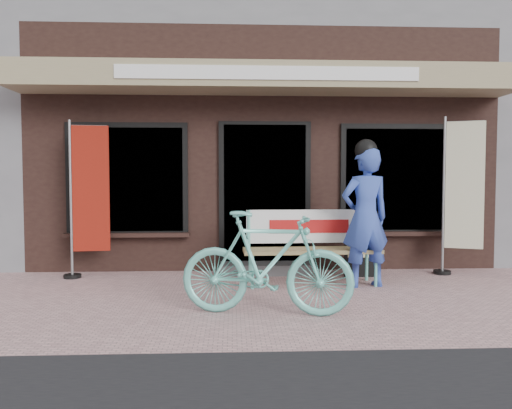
{
  "coord_description": "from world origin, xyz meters",
  "views": [
    {
      "loc": [
        -0.47,
        -5.35,
        1.37
      ],
      "look_at": [
        -0.19,
        0.7,
        1.05
      ],
      "focal_mm": 35.0,
      "sensor_mm": 36.0,
      "label": 1
    }
  ],
  "objects": [
    {
      "name": "ground",
      "position": [
        0.0,
        0.0,
        0.0
      ],
      "size": [
        70.0,
        70.0,
        0.0
      ],
      "primitive_type": "plane",
      "color": "#C59696",
      "rests_on": "ground"
    },
    {
      "name": "storefront",
      "position": [
        0.0,
        4.96,
        2.99
      ],
      "size": [
        7.0,
        6.77,
        6.0
      ],
      "color": "black",
      "rests_on": "ground"
    },
    {
      "name": "bench",
      "position": [
        0.54,
        1.08,
        0.56
      ],
      "size": [
        1.77,
        0.51,
        0.95
      ],
      "rotation": [
        0.0,
        0.0,
        0.03
      ],
      "color": "#66C7B8",
      "rests_on": "ground"
    },
    {
      "name": "person",
      "position": [
        1.19,
        0.83,
        0.91
      ],
      "size": [
        0.72,
        0.55,
        1.86
      ],
      "rotation": [
        0.0,
        0.0,
        0.23
      ],
      "color": "#324CAD",
      "rests_on": "ground"
    },
    {
      "name": "bicycle",
      "position": [
        -0.13,
        -0.42,
        0.52
      ],
      "size": [
        1.8,
        0.81,
        1.04
      ],
      "primitive_type": "imported",
      "rotation": [
        0.0,
        0.0,
        1.38
      ],
      "color": "#66C7B8",
      "rests_on": "ground"
    },
    {
      "name": "nobori_red",
      "position": [
        -2.46,
        1.58,
        1.11
      ],
      "size": [
        0.64,
        0.26,
        2.16
      ],
      "rotation": [
        0.0,
        0.0,
        0.1
      ],
      "color": "gray",
      "rests_on": "ground"
    },
    {
      "name": "nobori_cream",
      "position": [
        2.73,
        1.51,
        1.16
      ],
      "size": [
        0.66,
        0.36,
        2.24
      ],
      "rotation": [
        0.0,
        0.0,
        -0.37
      ],
      "color": "gray",
      "rests_on": "ground"
    },
    {
      "name": "menu_stand",
      "position": [
        1.31,
        1.45,
        0.47
      ],
      "size": [
        0.46,
        0.11,
        0.91
      ],
      "rotation": [
        0.0,
        0.0,
        -0.02
      ],
      "color": "black",
      "rests_on": "ground"
    }
  ]
}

